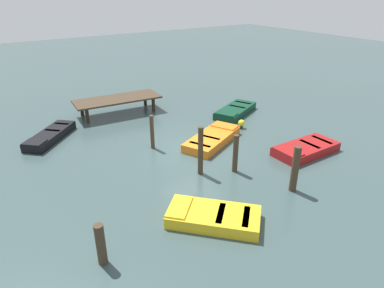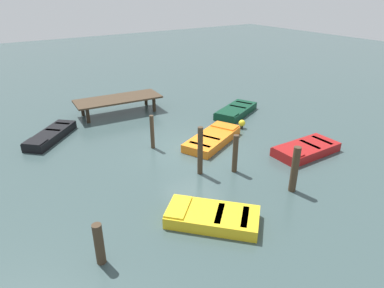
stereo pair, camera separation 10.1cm
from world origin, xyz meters
name	(u,v)px [view 1 (the left image)]	position (x,y,z in m)	size (l,w,h in m)	color
ground_plane	(192,151)	(0.00, 0.00, 0.00)	(80.00, 80.00, 0.00)	#384C4C
dock_segment	(118,100)	(-0.84, 6.66, 0.84)	(5.11, 2.28, 0.95)	#423323
rowboat_orange	(212,138)	(1.35, 0.22, 0.22)	(3.73, 2.75, 0.46)	orange
rowboat_yellow	(213,216)	(-2.36, -4.75, 0.22)	(3.07, 3.13, 0.46)	gold
rowboat_red	(305,149)	(4.19, -3.09, 0.22)	(3.13, 1.46, 0.46)	maroon
rowboat_black	(50,136)	(-5.18, 4.98, 0.22)	(3.03, 3.08, 0.46)	black
rowboat_dark_green	(235,111)	(4.90, 2.69, 0.22)	(3.49, 2.56, 0.46)	#0C3823
mooring_piling_near_left	(295,169)	(1.29, -4.89, 0.91)	(0.27, 0.27, 1.82)	#423323
mooring_piling_mid_left	(152,132)	(-1.37, 1.29, 0.82)	(0.19, 0.19, 1.63)	#423323
mooring_piling_near_right	(235,154)	(0.41, -2.57, 0.82)	(0.22, 0.22, 1.64)	#423323
mooring_piling_far_right	(201,151)	(-0.88, -1.92, 1.03)	(0.22, 0.22, 2.05)	#423323
mooring_piling_far_left	(101,244)	(-6.00, -4.49, 0.65)	(0.27, 0.27, 1.30)	#423323
marker_buoy	(241,123)	(3.75, 0.82, 0.29)	(0.36, 0.36, 0.48)	#262626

